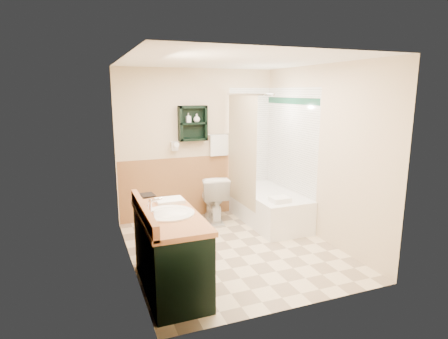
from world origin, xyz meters
The scene contains 25 objects.
floor centered at (0.00, 0.00, 0.00)m, with size 3.00×3.00×0.00m, color beige.
back_wall centered at (0.00, 1.52, 1.20)m, with size 2.60×0.04×2.40m, color #F3E6BE.
left_wall centered at (-1.32, 0.00, 1.20)m, with size 0.04×3.00×2.40m, color #F3E6BE.
right_wall centered at (1.32, 0.00, 1.20)m, with size 0.04×3.00×2.40m, color #F3E6BE.
ceiling centered at (0.00, 0.00, 2.42)m, with size 2.60×3.00×0.04m, color white.
wainscot_left centered at (-1.29, 0.00, 0.50)m, with size 2.98×2.98×1.00m, color #B57749, non-canonical shape.
wainscot_back centered at (0.00, 1.49, 0.50)m, with size 2.58×2.58×1.00m, color #B57749, non-canonical shape.
mirror_frame centered at (-1.27, -0.55, 1.50)m, with size 1.30×1.30×1.00m, color brown, non-canonical shape.
mirror_glass centered at (-1.27, -0.55, 1.50)m, with size 1.20×1.20×0.90m, color white, non-canonical shape.
tile_right centered at (1.28, 0.75, 1.05)m, with size 1.50×1.50×2.10m, color white, non-canonical shape.
tile_back centered at (1.03, 1.48, 1.05)m, with size 0.95×0.95×2.10m, color white, non-canonical shape.
tile_accent centered at (1.27, 0.75, 1.90)m, with size 1.50×1.50×0.10m, color #144832, non-canonical shape.
wall_shelf centered at (-0.10, 1.41, 1.55)m, with size 0.45×0.15×0.55m, color black.
hair_dryer centered at (-0.40, 1.43, 1.20)m, with size 0.10×0.24×0.18m, color silver, non-canonical shape.
towel_bar centered at (0.35, 1.45, 1.35)m, with size 0.40×0.06×0.40m, color white, non-canonical shape.
curtain_rod centered at (0.53, 0.75, 2.00)m, with size 0.03×0.03×1.60m, color silver.
shower_curtain centered at (0.53, 0.92, 1.15)m, with size 1.05×1.05×1.70m, color beige, non-canonical shape.
vanity centered at (-0.99, -0.70, 0.41)m, with size 0.59×1.29×0.82m, color black.
bathtub centered at (0.93, 0.73, 0.25)m, with size 0.74×1.50×0.49m, color white.
toilet centered at (0.15, 1.16, 0.37)m, with size 0.42×0.75×0.73m, color white.
counter_towel centered at (-0.89, -0.30, 0.84)m, with size 0.30×0.24×0.04m, color white.
vanity_book centered at (-1.16, 0.04, 0.93)m, with size 0.16×0.02×0.21m, color black.
tub_towel centered at (0.82, 0.21, 0.53)m, with size 0.27×0.22×0.07m, color white.
soap_bottle_a centered at (-0.17, 1.40, 1.60)m, with size 0.07×0.15×0.07m, color white.
soap_bottle_b centered at (-0.04, 1.40, 1.62)m, with size 0.10×0.13×0.10m, color white.
Camera 1 is at (-1.79, -4.28, 2.04)m, focal length 30.00 mm.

